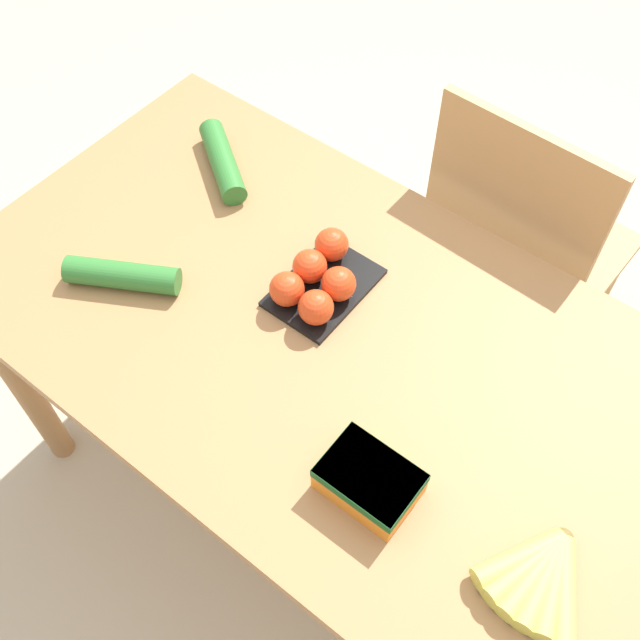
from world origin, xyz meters
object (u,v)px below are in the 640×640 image
cucumber_near (122,275)px  cucumber_far (223,161)px  tomato_pack (318,280)px  chair (517,254)px  carrot_bag (369,480)px  banana_bunch (540,576)px

cucumber_near → cucumber_far: 0.34m
tomato_pack → cucumber_far: (-0.35, 0.13, -0.01)m
tomato_pack → chair: bearing=70.8°
cucumber_far → chair: bearing=36.7°
tomato_pack → cucumber_far: size_ratio=1.02×
chair → cucumber_far: 0.72m
cucumber_near → cucumber_far: same height
tomato_pack → carrot_bag: size_ratio=1.41×
banana_bunch → tomato_pack: bearing=159.2°
carrot_bag → cucumber_far: bearing=149.4°
tomato_pack → cucumber_near: 0.36m
cucumber_near → carrot_bag: bearing=-4.6°
chair → banana_bunch: (0.39, -0.75, 0.27)m
tomato_pack → cucumber_near: tomato_pack is taller
banana_bunch → cucumber_far: 0.99m
tomato_pack → carrot_bag: tomato_pack is taller
cucumber_far → banana_bunch: bearing=-20.5°
banana_bunch → tomato_pack: (-0.57, 0.22, 0.02)m
banana_bunch → cucumber_far: cucumber_far is taller
carrot_bag → cucumber_far: 0.76m
tomato_pack → cucumber_far: bearing=159.9°
chair → carrot_bag: size_ratio=6.49×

